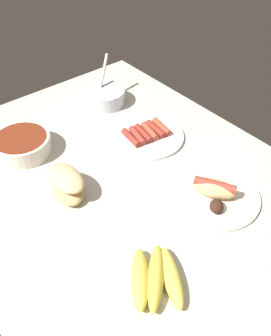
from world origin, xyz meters
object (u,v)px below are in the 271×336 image
object	(u,v)px
banana_bunch	(155,278)
bowl_coleslaw	(105,96)
bread_stack	(66,183)
bowl_chili	(22,144)
plate_hotdog_assembled	(214,193)
plate_sausages	(147,135)

from	to	relation	value
banana_bunch	bowl_coleslaw	xyz separation A→B (cm)	(65.02, -33.78, 1.20)
bread_stack	bowl_chili	world-z (taller)	bread_stack
bread_stack	bowl_chili	distance (cm)	23.44
bread_stack	bowl_coleslaw	size ratio (longest dim) A/B	0.94
bread_stack	plate_hotdog_assembled	bearing A→B (deg)	-131.82
bowl_chili	bread_stack	bearing A→B (deg)	-177.01
plate_sausages	bread_stack	size ratio (longest dim) A/B	1.65
plate_sausages	bowl_chili	size ratio (longest dim) A/B	1.38
plate_hotdog_assembled	plate_sausages	distance (cm)	31.43
banana_bunch	bowl_chili	world-z (taller)	bowl_chili
plate_hotdog_assembled	bowl_coleslaw	xyz separation A→B (cm)	(56.02, -4.95, 1.38)
bread_stack	plate_sausages	bearing A→B (deg)	-81.08
banana_bunch	bowl_chili	bearing A→B (deg)	1.58
plate_sausages	bowl_coleslaw	world-z (taller)	bowl_coleslaw
plate_hotdog_assembled	bowl_coleslaw	distance (cm)	56.26
bread_stack	banana_bunch	size ratio (longest dim) A/B	0.78
plate_sausages	bread_stack	world-z (taller)	bread_stack
banana_bunch	plate_sausages	bearing A→B (deg)	-38.64
plate_hotdog_assembled	plate_sausages	xyz separation A→B (cm)	(31.24, -3.34, -0.69)
plate_sausages	banana_bunch	xyz separation A→B (cm)	(-40.24, 32.17, 0.86)
bread_stack	banana_bunch	world-z (taller)	bread_stack
banana_bunch	bread_stack	bearing A→B (deg)	0.63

